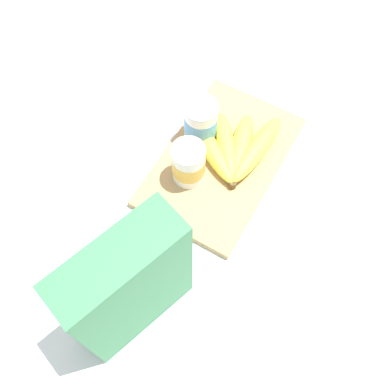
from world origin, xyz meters
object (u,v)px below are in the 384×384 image
at_px(yogurt_cup_back, 201,122).
at_px(banana_bunch, 236,148).
at_px(cutting_board, 221,161).
at_px(cereal_box, 129,287).
at_px(yogurt_cup_front, 188,164).

distance_m(yogurt_cup_back, banana_bunch, 0.09).
relative_size(cutting_board, banana_bunch, 1.79).
height_order(cutting_board, banana_bunch, banana_bunch).
bearing_deg(cereal_box, banana_bunch, -161.63).
bearing_deg(yogurt_cup_back, yogurt_cup_front, -164.01).
height_order(cutting_board, yogurt_cup_front, yogurt_cup_front).
bearing_deg(yogurt_cup_back, cutting_board, -113.05).
bearing_deg(cereal_box, yogurt_cup_front, -150.03).
height_order(cereal_box, banana_bunch, cereal_box).
relative_size(cutting_board, yogurt_cup_front, 3.78).
relative_size(cutting_board, cereal_box, 1.27).
relative_size(cereal_box, banana_bunch, 1.42).
height_order(yogurt_cup_front, yogurt_cup_back, yogurt_cup_back).
distance_m(cereal_box, banana_bunch, 0.37).
relative_size(yogurt_cup_front, banana_bunch, 0.47).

